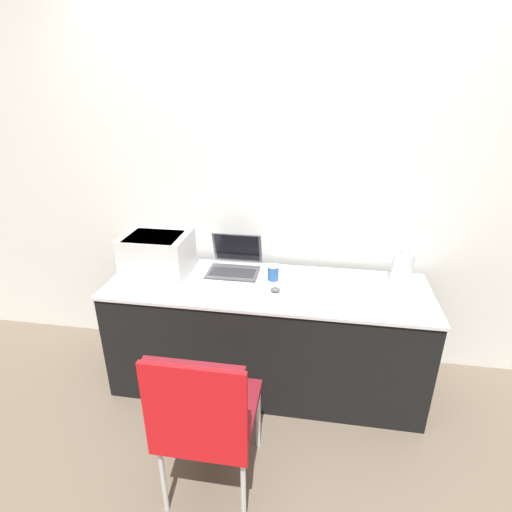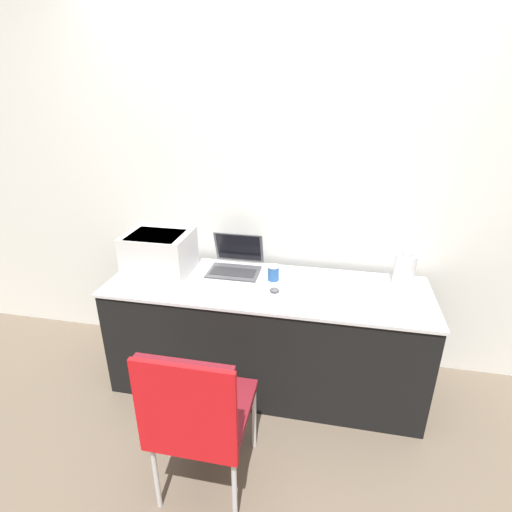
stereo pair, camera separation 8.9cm
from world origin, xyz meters
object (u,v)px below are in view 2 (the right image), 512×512
Objects in this scene: external_keyboard at (230,289)px; chair at (197,411)px; laptop_left at (236,263)px; coffee_cup at (273,273)px; metal_pitcher at (405,268)px; mouse at (275,290)px; printer at (159,251)px.

external_keyboard is 0.81m from chair.
laptop_left is at bearing 94.54° from chair.
coffee_cup is 0.41× the size of metal_pitcher.
mouse is at bearing -160.74° from metal_pitcher.
printer is at bearing -177.71° from coffee_cup.
printer reaches higher than laptop_left.
laptop_left is 5.75× the size of mouse.
mouse is at bearing -78.14° from coffee_cup.
printer is at bearing 170.58° from mouse.
metal_pitcher reaches higher than coffee_cup.
coffee_cup is at bearing 2.29° from printer.
mouse is (0.27, 0.03, 0.00)m from external_keyboard.
printer is 1.00× the size of external_keyboard.
external_keyboard is 0.27m from mouse.
chair is at bearing -86.31° from external_keyboard.
printer is 4.05× the size of coffee_cup.
printer is at bearing -165.91° from laptop_left.
laptop_left is (0.48, 0.12, -0.10)m from printer.
coffee_cup is 1.02m from chair.
mouse is 0.82m from metal_pitcher.
metal_pitcher is at bearing 19.26° from mouse.
external_keyboard is 1.65× the size of metal_pitcher.
chair is (0.05, -0.79, -0.20)m from external_keyboard.
printer is 7.02× the size of mouse.
chair is at bearing -132.27° from metal_pitcher.
metal_pitcher reaches higher than laptop_left.
external_keyboard is (0.51, -0.16, -0.14)m from printer.
mouse is at bearing 6.07° from external_keyboard.
mouse is at bearing 75.03° from chair.
metal_pitcher is (1.04, 0.30, 0.10)m from external_keyboard.
chair is (-0.18, -0.98, -0.24)m from coffee_cup.
chair is (0.08, -1.07, -0.24)m from laptop_left.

